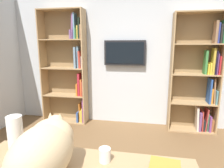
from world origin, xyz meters
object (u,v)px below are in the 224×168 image
object	(u,v)px
wall_mounted_tv	(125,53)
coffee_mug	(105,155)
cat	(45,149)
bookshelf_left	(199,78)
bookshelf_right	(69,68)
paper_towel_roll	(15,134)

from	to	relation	value
wall_mounted_tv	coffee_mug	bearing A→B (deg)	93.43
cat	coffee_mug	bearing A→B (deg)	-148.38
bookshelf_left	bookshelf_right	distance (m)	2.36
bookshelf_right	coffee_mug	world-z (taller)	bookshelf_right
bookshelf_left	coffee_mug	distance (m)	2.56
bookshelf_right	wall_mounted_tv	xyz separation A→B (m)	(-1.06, -0.08, 0.29)
bookshelf_left	coffee_mug	xyz separation A→B (m)	(1.15, 2.28, -0.18)
bookshelf_right	coffee_mug	distance (m)	2.60
bookshelf_left	bookshelf_right	bearing A→B (deg)	-0.09
bookshelf_right	wall_mounted_tv	distance (m)	1.10
cat	bookshelf_right	bearing A→B (deg)	-70.51
bookshelf_left	paper_towel_roll	distance (m)	2.92
bookshelf_right	coffee_mug	bearing A→B (deg)	117.67
bookshelf_right	coffee_mug	xyz separation A→B (m)	(-1.20, 2.29, -0.30)
cat	coffee_mug	distance (m)	0.40
paper_towel_roll	coffee_mug	xyz separation A→B (m)	(-0.68, 0.01, -0.09)
wall_mounted_tv	paper_towel_roll	size ratio (longest dim) A/B	2.76
bookshelf_right	paper_towel_roll	xyz separation A→B (m)	(-0.52, 2.27, -0.21)
bookshelf_right	cat	xyz separation A→B (m)	(-0.88, 2.48, -0.17)
wall_mounted_tv	cat	xyz separation A→B (m)	(0.18, 2.56, -0.46)
wall_mounted_tv	paper_towel_roll	bearing A→B (deg)	77.17
bookshelf_left	cat	size ratio (longest dim) A/B	3.05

